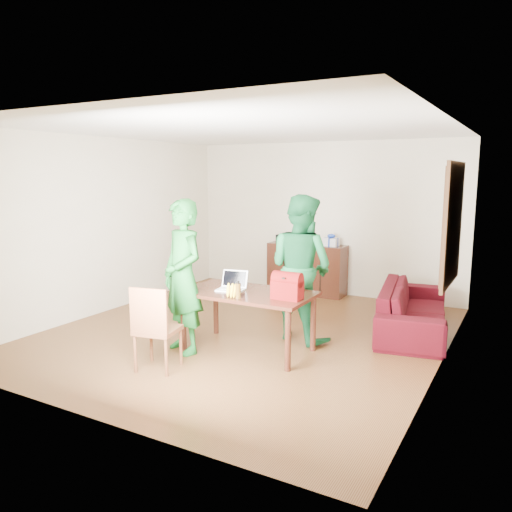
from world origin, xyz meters
The scene contains 10 objects.
room centered at (0.01, 0.13, 1.31)m, with size 5.20×5.70×2.90m.
table centered at (0.35, -0.57, 0.65)m, with size 1.58×0.90×0.74m.
chair centered at (-0.23, -1.57, 0.28)m, with size 0.51×0.49×0.96m.
person_near centered at (-0.32, -0.97, 0.93)m, with size 0.68×0.44×1.86m, color #156021.
person_far centered at (0.72, 0.15, 0.95)m, with size 0.92×0.72×1.89m, color #156032.
laptop centered at (0.13, -0.62, 0.78)m, with size 0.36×0.28×0.23m.
bananas centered at (0.33, -0.91, 0.77)m, with size 0.17×0.11×0.07m, color yellow, non-canonical shape.
bottle centered at (0.41, -0.89, 0.83)m, with size 0.06×0.06×0.19m, color #573B14.
red_bag centered at (0.92, -0.66, 0.86)m, with size 0.34×0.19×0.25m, color maroon.
sofa centered at (1.95, 1.21, 0.32)m, with size 2.16×0.84×0.63m, color #380710.
Camera 1 is at (3.29, -5.65, 2.15)m, focal length 35.00 mm.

